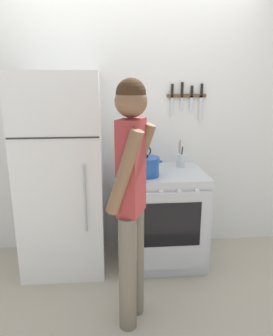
% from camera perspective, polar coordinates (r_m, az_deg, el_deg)
% --- Properties ---
extents(ground_plane, '(14.00, 14.00, 0.00)m').
position_cam_1_polar(ground_plane, '(3.60, -1.33, -12.83)').
color(ground_plane, '#B2A893').
extents(wall_back, '(10.00, 0.06, 2.55)m').
position_cam_1_polar(wall_back, '(3.23, -1.50, 7.76)').
color(wall_back, silver).
rests_on(wall_back, ground_plane).
extents(refrigerator, '(0.71, 0.70, 1.76)m').
position_cam_1_polar(refrigerator, '(2.98, -12.83, -1.07)').
color(refrigerator, white).
rests_on(refrigerator, ground_plane).
extents(stove_range, '(0.75, 0.70, 0.88)m').
position_cam_1_polar(stove_range, '(3.12, 4.62, -8.37)').
color(stove_range, silver).
rests_on(stove_range, ground_plane).
extents(dutch_oven_pot, '(0.26, 0.22, 0.19)m').
position_cam_1_polar(dutch_oven_pot, '(2.82, 1.81, 0.24)').
color(dutch_oven_pot, '#1E4C9E').
rests_on(dutch_oven_pot, stove_range).
extents(tea_kettle, '(0.19, 0.15, 0.22)m').
position_cam_1_polar(tea_kettle, '(3.08, 1.48, 1.25)').
color(tea_kettle, black).
rests_on(tea_kettle, stove_range).
extents(utensil_jar, '(0.07, 0.07, 0.26)m').
position_cam_1_polar(utensil_jar, '(3.14, 7.69, 1.43)').
color(utensil_jar, silver).
rests_on(utensil_jar, stove_range).
extents(person, '(0.37, 0.41, 1.71)m').
position_cam_1_polar(person, '(2.16, -0.89, -4.44)').
color(person, '#6B6051').
rests_on(person, ground_plane).
extents(wall_knife_strip, '(0.38, 0.03, 0.37)m').
position_cam_1_polar(wall_knife_strip, '(3.24, 8.80, 12.40)').
color(wall_knife_strip, brown).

